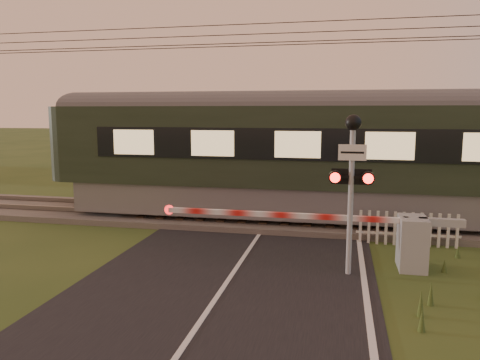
# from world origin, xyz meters

# --- Properties ---
(ground) EXTENTS (160.00, 160.00, 0.00)m
(ground) POSITION_xyz_m (0.00, 0.00, 0.00)
(ground) COLOR #2C4319
(ground) RESTS_ON ground
(road) EXTENTS (6.00, 140.00, 0.03)m
(road) POSITION_xyz_m (0.02, -0.23, 0.01)
(road) COLOR black
(road) RESTS_ON ground
(track_bed) EXTENTS (140.00, 3.40, 0.39)m
(track_bed) POSITION_xyz_m (0.00, 6.50, 0.07)
(track_bed) COLOR #47423D
(track_bed) RESTS_ON ground
(overhead_wires) EXTENTS (120.00, 0.62, 0.62)m
(overhead_wires) POSITION_xyz_m (0.00, 6.50, 5.72)
(overhead_wires) COLOR black
(overhead_wires) RESTS_ON ground
(boom_gate) EXTENTS (6.88, 0.90, 1.20)m
(boom_gate) POSITION_xyz_m (3.51, 2.74, 0.66)
(boom_gate) COLOR gray
(boom_gate) RESTS_ON ground
(crossing_signal) EXTENTS (0.87, 0.36, 3.42)m
(crossing_signal) POSITION_xyz_m (2.43, 2.03, 2.35)
(crossing_signal) COLOR gray
(crossing_signal) RESTS_ON ground
(picket_fence) EXTENTS (2.62, 0.07, 0.89)m
(picket_fence) POSITION_xyz_m (3.97, 4.60, 0.45)
(picket_fence) COLOR silver
(picket_fence) RESTS_ON ground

